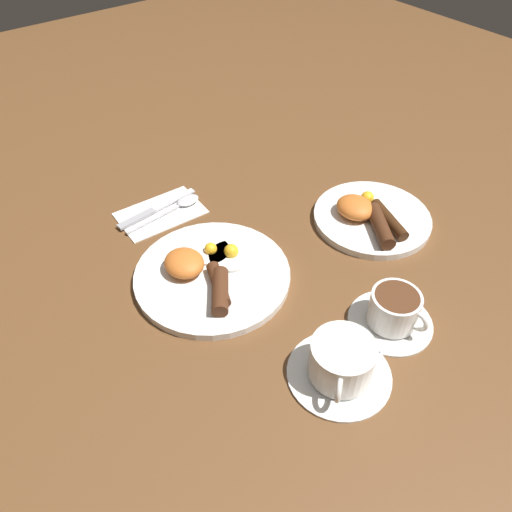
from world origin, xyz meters
TOP-DOWN VIEW (x-y plane):
  - ground_plane at (0.00, 0.00)m, footprint 3.00×3.00m
  - breakfast_plate_near at (-0.00, -0.00)m, footprint 0.29×0.29m
  - breakfast_plate_far at (0.06, 0.35)m, footprint 0.24×0.24m
  - teacup_near at (0.29, 0.04)m, footprint 0.16×0.16m
  - teacup_far at (0.27, 0.18)m, footprint 0.14×0.14m
  - napkin at (-0.22, 0.02)m, footprint 0.12×0.18m
  - knife at (-0.24, 0.01)m, footprint 0.03×0.19m
  - spoon at (-0.22, 0.07)m, footprint 0.04×0.18m

SIDE VIEW (x-z plane):
  - ground_plane at x=0.00m, z-range 0.00..0.00m
  - napkin at x=-0.22m, z-range 0.00..0.01m
  - knife at x=-0.24m, z-range 0.00..0.01m
  - spoon at x=-0.22m, z-range 0.00..0.01m
  - breakfast_plate_near at x=0.00m, z-range -0.01..0.04m
  - breakfast_plate_far at x=0.06m, z-range -0.01..0.04m
  - teacup_far at x=0.27m, z-range 0.00..0.06m
  - teacup_near at x=0.29m, z-range 0.00..0.07m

